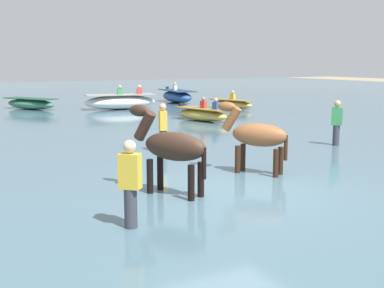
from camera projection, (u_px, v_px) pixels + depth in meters
ground_plane at (235, 206)px, 9.96m from camera, size 120.00×120.00×0.00m
water_surface at (83, 135)px, 18.59m from camera, size 90.00×90.00×0.26m
horse_lead_dark_bay at (172, 148)px, 9.65m from camera, size 1.11×1.73×1.95m
horse_trailing_chestnut at (256, 137)px, 11.49m from camera, size 1.18×1.60×1.87m
boat_distant_east at (120, 102)px, 26.78m from camera, size 3.92×1.98×1.27m
boat_near_starboard at (232, 104)px, 27.19m from camera, size 1.56×2.81×0.97m
boat_far_offshore at (177, 96)px, 31.17m from camera, size 1.65×3.68×1.23m
boat_mid_outer at (202, 114)px, 21.71m from camera, size 1.59×2.92×1.02m
boat_far_inshore at (31, 104)px, 26.84m from camera, size 2.51×3.36×0.59m
person_onlooker_right at (163, 131)px, 14.24m from camera, size 0.29×0.36×1.63m
person_onlooker_left at (130, 189)px, 7.75m from camera, size 0.37×0.37×1.63m
person_wading_mid at (337, 125)px, 15.35m from camera, size 0.37×0.37×1.63m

